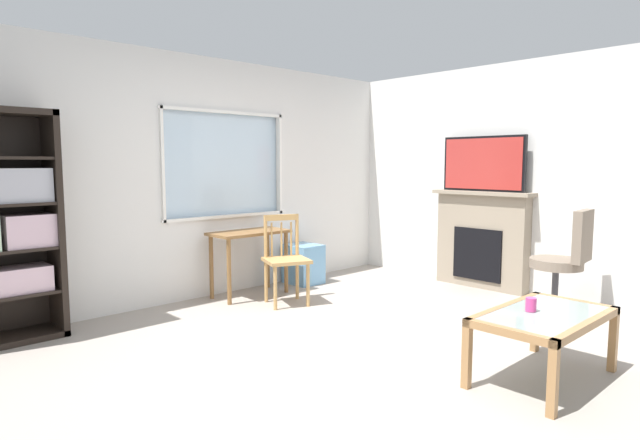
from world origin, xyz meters
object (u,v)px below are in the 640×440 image
tv (483,164)px  wooden_chair (285,258)px  plastic_drawer_unit (303,264)px  office_chair (566,257)px  sippy_cup (531,304)px  fireplace (482,239)px  coffee_table (544,322)px  desk_under_window (249,243)px

tv → wooden_chair: bearing=154.4°
wooden_chair → plastic_drawer_unit: wooden_chair is taller
office_chair → sippy_cup: office_chair is taller
tv → sippy_cup: (-2.10, -1.57, -0.92)m
sippy_cup → tv: bearing=36.7°
fireplace → plastic_drawer_unit: bearing=130.8°
wooden_chair → fireplace: size_ratio=0.76×
tv → sippy_cup: 2.77m
fireplace → office_chair: bearing=-111.6°
fireplace → office_chair: size_ratio=1.18×
fireplace → sippy_cup: size_ratio=13.08×
plastic_drawer_unit → tv: size_ratio=0.47×
sippy_cup → coffee_table: bearing=-66.3°
desk_under_window → fireplace: bearing=-34.9°
office_chair → plastic_drawer_unit: bearing=108.5°
plastic_drawer_unit → office_chair: (0.90, -2.68, 0.32)m
plastic_drawer_unit → sippy_cup: bearing=-103.8°
wooden_chair → tv: bearing=-25.6°
coffee_table → tv: bearing=38.5°
wooden_chair → office_chair: office_chair is taller
desk_under_window → coffee_table: 3.16m
office_chair → fireplace: bearing=68.4°
desk_under_window → coffee_table: size_ratio=0.83×
desk_under_window → wooden_chair: wooden_chair is taller
plastic_drawer_unit → sippy_cup: size_ratio=5.14×
plastic_drawer_unit → fireplace: bearing=-49.2°
office_chair → coffee_table: bearing=-162.4°
desk_under_window → wooden_chair: 0.53m
plastic_drawer_unit → office_chair: size_ratio=0.46×
plastic_drawer_unit → sippy_cup: 3.23m
coffee_table → plastic_drawer_unit: bearing=77.1°
desk_under_window → office_chair: office_chair is taller
plastic_drawer_unit → tv: bearing=-49.6°
plastic_drawer_unit → coffee_table: size_ratio=0.45×
desk_under_window → tv: bearing=-35.1°
wooden_chair → fireplace: (2.09, -0.99, 0.09)m
coffee_table → sippy_cup: bearing=113.7°
desk_under_window → fireplace: size_ratio=0.72×
desk_under_window → fireplace: (2.16, -1.51, -0.02)m
wooden_chair → sippy_cup: size_ratio=10.00×
office_chair → desk_under_window: bearing=123.1°
desk_under_window → tv: size_ratio=0.86×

